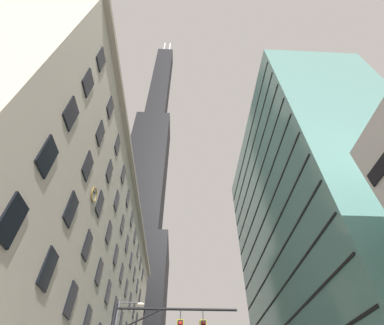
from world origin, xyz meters
The scene contains 3 objects.
station_building centered at (-17.14, 23.45, 14.87)m, with size 12.95×58.90×29.79m.
dark_skyscraper centered at (-18.95, 72.45, 66.76)m, with size 23.21×23.21×223.21m.
glass_office_midrise centered at (19.89, 27.40, 26.16)m, with size 17.90×40.67×52.32m.
Camera 1 is at (-3.30, -12.79, 1.25)m, focal length 25.51 mm.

